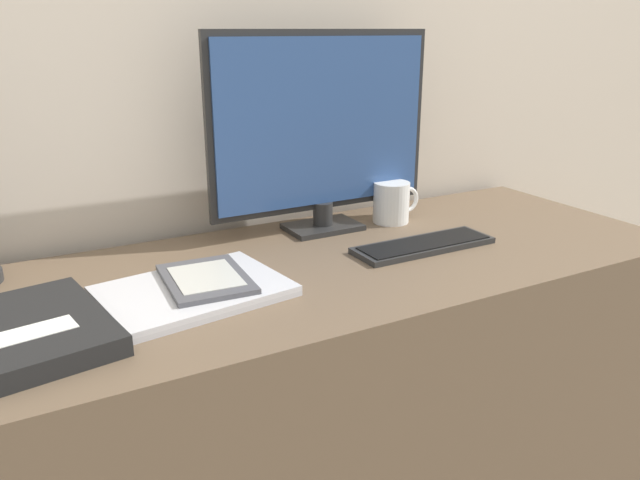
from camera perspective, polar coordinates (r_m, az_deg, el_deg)
The scene contains 8 objects.
wall_back at distance 1.47m, azimuth -5.75°, elevation 20.81°, with size 3.60×0.05×2.40m.
desk at distance 1.41m, azimuth 1.20°, elevation -15.42°, with size 1.47×0.57×0.71m.
monitor at distance 1.38m, azimuth 0.21°, elevation 10.08°, with size 0.53×0.11×0.44m.
keyboard at distance 1.32m, azimuth 9.45°, elevation -0.45°, with size 0.31×0.10×0.01m.
laptop at distance 1.09m, azimuth -11.47°, elevation -4.61°, with size 0.33×0.25×0.02m.
ereader at distance 1.11m, azimuth -10.39°, elevation -3.50°, with size 0.15×0.20×0.01m.
notebook at distance 1.02m, azimuth -24.62°, elevation -7.46°, with size 0.23×0.30×0.03m.
coffee_mug at distance 1.48m, azimuth 6.61°, elevation 3.46°, with size 0.12×0.09×0.10m.
Camera 1 is at (-0.59, -0.77, 1.15)m, focal length 35.00 mm.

